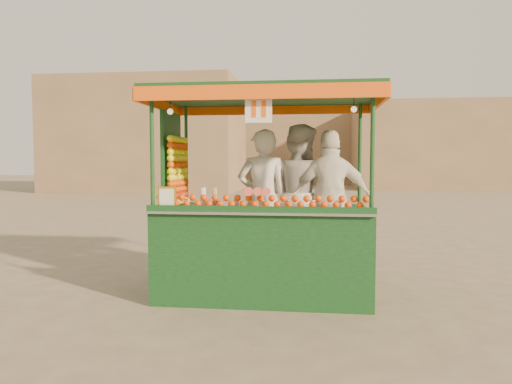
# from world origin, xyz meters

# --- Properties ---
(ground) EXTENTS (90.00, 90.00, 0.00)m
(ground) POSITION_xyz_m (0.00, 0.00, 0.00)
(ground) COLOR #6D5C4E
(ground) RESTS_ON ground
(building_left) EXTENTS (10.00, 6.00, 6.00)m
(building_left) POSITION_xyz_m (-9.00, 20.00, 3.00)
(building_left) COLOR #906F52
(building_left) RESTS_ON ground
(building_right) EXTENTS (9.00, 6.00, 5.00)m
(building_right) POSITION_xyz_m (7.00, 24.00, 2.50)
(building_right) COLOR #906F52
(building_right) RESTS_ON ground
(building_center) EXTENTS (14.00, 7.00, 7.00)m
(building_center) POSITION_xyz_m (-2.00, 30.00, 3.50)
(building_center) COLOR #906F52
(building_center) RESTS_ON ground
(juice_cart) EXTENTS (2.78, 1.80, 2.53)m
(juice_cart) POSITION_xyz_m (-0.53, -0.10, 0.82)
(juice_cart) COLOR #0E3613
(juice_cart) RESTS_ON ground
(vendor_left) EXTENTS (0.72, 0.53, 1.78)m
(vendor_left) POSITION_xyz_m (-0.51, 0.17, 1.19)
(vendor_left) COLOR beige
(vendor_left) RESTS_ON ground
(vendor_middle) EXTENTS (1.14, 1.07, 1.86)m
(vendor_middle) POSITION_xyz_m (-0.05, 0.41, 1.22)
(vendor_middle) COLOR beige
(vendor_middle) RESTS_ON ground
(vendor_right) EXTENTS (1.09, 0.55, 1.78)m
(vendor_right) POSITION_xyz_m (0.37, 0.23, 1.18)
(vendor_right) COLOR white
(vendor_right) RESTS_ON ground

